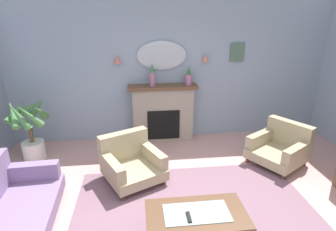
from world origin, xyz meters
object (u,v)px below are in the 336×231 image
Objects in this scene: framed_picture at (237,52)px; tv_remote at (189,217)px; mantel_vase_left at (188,77)px; fireplace at (163,114)px; coffee_table at (196,217)px; mantel_vase_right at (152,76)px; potted_plant_corner_palm at (30,127)px; wall_mirror at (162,56)px; armchair_beside_couch at (131,161)px; floral_couch at (1,215)px; wall_sconce_left at (117,59)px; armchair_in_corner at (280,147)px; wall_sconce_right at (206,58)px.

framed_picture is 3.63m from tv_remote.
framed_picture is (1.00, 0.18, 0.43)m from mantel_vase_left.
coffee_table is (0.09, -2.81, -0.19)m from fireplace.
mantel_vase_right is 2.36m from potted_plant_corner_palm.
fireplace is 2.89m from tv_remote.
armchair_beside_couch is (-0.64, -1.52, -1.40)m from wall_mirror.
mantel_vase_left reaches higher than floral_couch.
wall_sconce_left is at bearing -176.63° from wall_mirror.
wall_mirror is (-0.50, 0.17, 0.39)m from mantel_vase_left.
wall_sconce_left is at bearing -178.54° from framed_picture.
mantel_vase_left is at bearing 43.03° from floral_couch.
armchair_in_corner is 1.03× the size of armchair_beside_couch.
tv_remote is (-0.01, -3.02, -1.26)m from wall_mirror.
floral_couch is (-2.09, -2.45, -0.25)m from fireplace.
wall_sconce_right is at bearing 75.27° from coffee_table.
wall_sconce_left is 0.13× the size of armchair_beside_couch.
mantel_vase_right is 0.73m from wall_sconce_left.
coffee_table is at bearing 34.71° from tv_remote.
armchair_in_corner is (1.93, -1.17, -0.27)m from fireplace.
mantel_vase_right is 3.24m from floral_couch.
wall_sconce_left is at bearing 174.92° from mantel_vase_left.
tv_remote is (-0.86, -2.97, -1.21)m from wall_sconce_right.
wall_sconce_left is at bearing 173.84° from fireplace.
framed_picture is 2.00m from armchair_in_corner.
coffee_table is at bearing -104.73° from wall_sconce_right.
mantel_vase_right is at bearing 12.93° from potted_plant_corner_palm.
fireplace reaches higher than potted_plant_corner_palm.
wall_sconce_left is (-0.85, -0.05, -0.05)m from wall_mirror.
wall_sconce_left is 1.96m from potted_plant_corner_palm.
potted_plant_corner_palm is (-1.53, -0.62, -1.05)m from wall_sconce_left.
wall_sconce_right is 0.39× the size of framed_picture.
fireplace is 2.82m from coffee_table.
wall_mirror reaches higher than coffee_table.
coffee_table is at bearing -88.33° from wall_mirror.
potted_plant_corner_palm is at bearing -167.47° from fireplace.
framed_picture is at bearing 5.77° from fireplace.
mantel_vase_left is 1.40m from wall_sconce_left.
mantel_vase_left is 0.34× the size of armchair_beside_couch.
floral_couch reaches higher than armchair_in_corner.
floral_couch is at bearing 168.18° from tv_remote.
wall_sconce_left is at bearing 97.95° from armchair_beside_couch.
wall_sconce_left is 0.12× the size of potted_plant_corner_palm.
floral_couch is (-1.89, -2.42, -1.04)m from mantel_vase_right.
wall_sconce_right is at bearing 18.92° from mantel_vase_left.
armchair_in_corner is (1.08, -1.26, -1.35)m from wall_sconce_right.
mantel_vase_left is at bearing -161.08° from wall_sconce_right.
wall_sconce_right is (1.05, 0.12, 0.30)m from mantel_vase_right.
mantel_vase_right is at bearing -10.46° from wall_sconce_left.
fireplace is 1.38m from wall_sconce_right.
mantel_vase_right is at bearing 51.97° from floral_couch.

